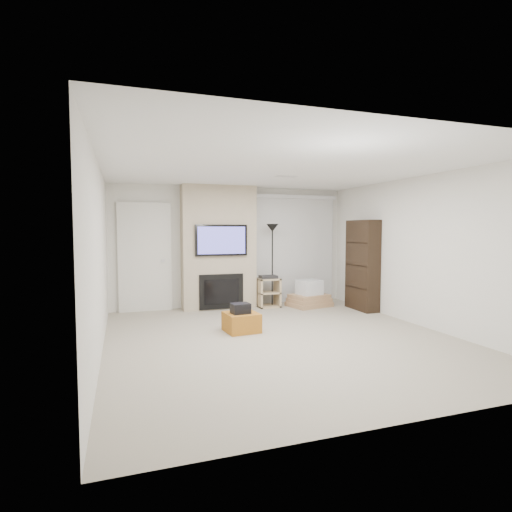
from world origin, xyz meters
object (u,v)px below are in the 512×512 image
object	(u,v)px
ottoman	(241,322)
av_stand	(268,290)
floor_lamp	(272,242)
box_stack	(309,296)
bookshelf	(362,265)

from	to	relation	value
ottoman	av_stand	bearing A→B (deg)	57.90
floor_lamp	av_stand	world-z (taller)	floor_lamp
box_stack	bookshelf	bearing A→B (deg)	-37.56
av_stand	box_stack	world-z (taller)	av_stand
floor_lamp	av_stand	xyz separation A→B (m)	(-0.10, -0.04, -1.02)
av_stand	ottoman	bearing A→B (deg)	-122.10
ottoman	bookshelf	bearing A→B (deg)	17.72
box_stack	bookshelf	world-z (taller)	bookshelf
bookshelf	box_stack	bearing A→B (deg)	142.44
av_stand	bookshelf	bearing A→B (deg)	-27.17
ottoman	av_stand	world-z (taller)	av_stand
bookshelf	floor_lamp	bearing A→B (deg)	150.29
ottoman	av_stand	distance (m)	2.09
ottoman	bookshelf	xyz separation A→B (m)	(2.80, 0.89, 0.75)
ottoman	av_stand	size ratio (longest dim) A/B	0.76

